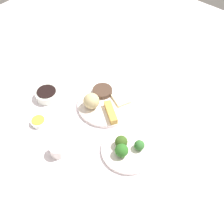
{
  "coord_description": "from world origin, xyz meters",
  "views": [
    {
      "loc": [
        0.61,
        0.58,
        0.97
      ],
      "look_at": [
        0.03,
        0.07,
        0.06
      ],
      "focal_mm": 45.26,
      "sensor_mm": 36.0,
      "label": 1
    }
  ],
  "objects_px": {
    "broccoli_plate": "(129,150)",
    "teacup": "(58,150)",
    "main_plate": "(106,104)",
    "soy_sauce_bowl": "(47,95)",
    "sauce_ramekin_hot_mustard": "(39,122)"
  },
  "relations": [
    {
      "from": "teacup",
      "to": "sauce_ramekin_hot_mustard",
      "type": "bearing_deg",
      "value": -104.35
    },
    {
      "from": "sauce_ramekin_hot_mustard",
      "to": "teacup",
      "type": "xyz_separation_m",
      "value": [
        0.04,
        0.17,
        0.01
      ]
    },
    {
      "from": "broccoli_plate",
      "to": "teacup",
      "type": "bearing_deg",
      "value": -46.6
    },
    {
      "from": "broccoli_plate",
      "to": "soy_sauce_bowl",
      "type": "relative_size",
      "value": 2.05
    },
    {
      "from": "main_plate",
      "to": "sauce_ramekin_hot_mustard",
      "type": "xyz_separation_m",
      "value": [
        0.27,
        -0.15,
        0.0
      ]
    },
    {
      "from": "broccoli_plate",
      "to": "main_plate",
      "type": "bearing_deg",
      "value": -118.1
    },
    {
      "from": "main_plate",
      "to": "sauce_ramekin_hot_mustard",
      "type": "height_order",
      "value": "sauce_ramekin_hot_mustard"
    },
    {
      "from": "broccoli_plate",
      "to": "teacup",
      "type": "height_order",
      "value": "teacup"
    },
    {
      "from": "main_plate",
      "to": "soy_sauce_bowl",
      "type": "height_order",
      "value": "soy_sauce_bowl"
    },
    {
      "from": "soy_sauce_bowl",
      "to": "sauce_ramekin_hot_mustard",
      "type": "distance_m",
      "value": 0.15
    },
    {
      "from": "broccoli_plate",
      "to": "teacup",
      "type": "relative_size",
      "value": 3.5
    },
    {
      "from": "main_plate",
      "to": "broccoli_plate",
      "type": "xyz_separation_m",
      "value": [
        0.12,
        0.23,
        -0.0
      ]
    },
    {
      "from": "main_plate",
      "to": "sauce_ramekin_hot_mustard",
      "type": "bearing_deg",
      "value": -29.27
    },
    {
      "from": "broccoli_plate",
      "to": "sauce_ramekin_hot_mustard",
      "type": "xyz_separation_m",
      "value": [
        0.15,
        -0.38,
        0.0
      ]
    },
    {
      "from": "broccoli_plate",
      "to": "soy_sauce_bowl",
      "type": "bearing_deg",
      "value": -87.45
    }
  ]
}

